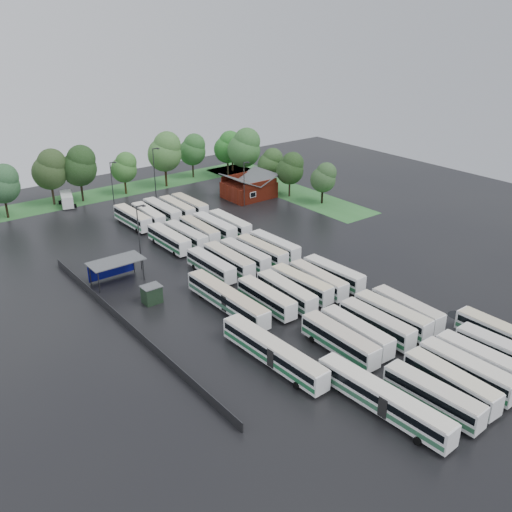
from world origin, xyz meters
TOP-DOWN VIEW (x-y plane):
  - ground at (0.00, 0.00)m, footprint 160.00×160.00m
  - brick_building at (24.00, 42.77)m, footprint 10.07×8.60m
  - wash_shed at (-17.20, 22.02)m, footprint 8.20×4.20m
  - utility_hut at (-16.20, 12.60)m, footprint 2.70×2.20m
  - grass_strip_north at (2.00, 64.80)m, footprint 80.00×10.00m
  - grass_strip_east at (34.00, 42.80)m, footprint 10.00×50.00m
  - west_fence at (-22.20, 8.00)m, footprint 0.10×50.00m
  - bus_r0c0 at (-4.50, -26.13)m, footprint 2.87×11.10m
  - bus_r0c1 at (-1.08, -25.90)m, footprint 2.68×11.12m
  - bus_r0c2 at (2.17, -25.72)m, footprint 2.56×11.29m
  - bus_r0c3 at (5.09, -25.92)m, footprint 2.78×11.33m
  - bus_r0c4 at (8.59, -26.24)m, footprint 2.89×11.22m
  - bus_r1c0 at (-4.41, -12.65)m, footprint 2.58×11.29m
  - bus_r1c1 at (-1.39, -12.57)m, footprint 2.65×10.82m
  - bus_r1c2 at (2.11, -12.75)m, footprint 2.34×10.91m
  - bus_r1c3 at (5.30, -12.62)m, footprint 2.63×11.16m
  - bus_r1c4 at (8.26, -12.69)m, footprint 2.62×10.77m
  - bus_r2c0 at (-4.48, 1.33)m, footprint 2.43×10.70m
  - bus_r2c1 at (-1.22, 0.86)m, footprint 2.76×11.05m
  - bus_r2c2 at (2.12, 1.47)m, footprint 2.80×10.92m
  - bus_r2c3 at (5.04, 1.02)m, footprint 2.55×10.72m
  - bus_r2c4 at (8.37, 1.13)m, footprint 2.76×10.75m
  - bus_r3c0 at (-4.55, 15.00)m, footprint 2.30×10.65m
  - bus_r3c1 at (-1.35, 14.72)m, footprint 2.50×11.19m
  - bus_r3c2 at (1.94, 14.93)m, footprint 2.51×10.78m
  - bus_r3c3 at (5.10, 14.50)m, footprint 2.65×10.86m
  - bus_r3c4 at (8.25, 14.96)m, footprint 2.57×10.72m
  - bus_r4c0 at (-4.28, 28.43)m, footprint 2.39×11.06m
  - bus_r4c1 at (-1.12, 28.07)m, footprint 2.57×10.94m
  - bus_r4c2 at (2.13, 28.74)m, footprint 2.77×10.89m
  - bus_r4c3 at (5.27, 28.53)m, footprint 2.39×11.09m
  - bus_r4c4 at (8.37, 28.12)m, footprint 2.48×10.95m
  - bus_r5c0 at (-4.32, 42.08)m, footprint 2.53×11.14m
  - bus_r5c1 at (-1.19, 41.66)m, footprint 2.82×10.81m
  - bus_r5c2 at (2.06, 42.09)m, footprint 2.40×11.20m
  - bus_r5c3 at (5.29, 41.89)m, footprint 2.43×10.72m
  - bus_r5c4 at (8.28, 41.97)m, footprint 2.31×10.71m
  - artic_bus_west_a at (-8.98, -23.33)m, footprint 3.03×16.27m
  - artic_bus_west_b at (-9.01, 4.31)m, footprint 2.41×16.39m
  - artic_bus_west_c at (-12.34, -9.68)m, footprint 2.82×16.31m
  - minibus at (-9.66, 61.67)m, footprint 3.89×6.45m
  - tree_north_0 at (-21.54, 61.73)m, footprint 6.58×6.58m
  - tree_north_1 at (-11.35, 64.12)m, footprint 7.21×7.21m
  - tree_north_2 at (-5.64, 62.55)m, footprint 7.36×7.36m
  - tree_north_3 at (4.05, 61.73)m, footprint 5.72×5.72m
  - tree_north_4 at (14.14, 61.20)m, footprint 7.72×7.72m
  - tree_north_5 at (23.17, 63.97)m, footprint 6.46×6.46m
  - tree_north_6 at (34.16, 62.70)m, footprint 5.34×5.34m
  - tree_east_0 at (34.04, 29.88)m, footprint 5.34×5.33m
  - tree_east_1 at (31.68, 37.81)m, footprint 5.98×5.98m
  - tree_east_2 at (32.11, 45.13)m, footprint 5.65×5.65m
  - tree_east_3 at (30.70, 53.10)m, footprint 7.76×7.76m
  - tree_east_4 at (30.98, 60.20)m, footprint 6.65×6.65m
  - lamp_post_ne at (19.49, 38.30)m, footprint 1.46×0.28m
  - lamp_post_nw at (-11.98, 23.60)m, footprint 1.63×0.32m
  - lamp_post_back_w at (-2.27, 54.47)m, footprint 1.48×0.29m
  - lamp_post_back_e at (7.87, 55.00)m, footprint 1.69×0.33m
  - puddle_0 at (-2.01, -22.13)m, footprint 4.75×4.75m
  - puddle_1 at (5.31, -19.86)m, footprint 2.80×2.80m
  - puddle_2 at (-5.24, 4.08)m, footprint 5.82×5.82m
  - puddle_3 at (3.76, -4.13)m, footprint 3.37×3.37m
  - puddle_4 at (14.83, -16.21)m, footprint 2.58×2.58m

SIDE VIEW (x-z plane):
  - ground at x=0.00m, z-range 0.00..0.00m
  - puddle_0 at x=-2.01m, z-range 0.00..0.01m
  - puddle_1 at x=5.31m, z-range 0.00..0.01m
  - puddle_2 at x=-5.24m, z-range 0.00..0.01m
  - puddle_3 at x=3.76m, z-range 0.00..0.01m
  - puddle_4 at x=14.83m, z-range 0.00..0.01m
  - grass_strip_north at x=2.00m, z-range 0.00..0.01m
  - grass_strip_east at x=34.00m, z-range 0.00..0.01m
  - west_fence at x=-22.20m, z-range 0.00..1.20m
  - utility_hut at x=-16.20m, z-range 0.01..2.63m
  - minibus at x=-9.66m, z-range 0.14..2.80m
  - bus_r3c0 at x=-4.55m, z-range 0.15..3.11m
  - bus_r2c4 at x=8.37m, z-range 0.15..3.11m
  - bus_r3c4 at x=8.25m, z-range 0.15..3.11m
  - bus_r2c0 at x=-4.48m, z-range 0.15..3.12m
  - bus_r2c3 at x=5.04m, z-range 0.15..3.12m
  - bus_r5c3 at x=5.29m, z-range 0.15..3.12m
  - bus_r5c4 at x=8.28m, z-range 0.15..3.13m
  - bus_r1c4 at x=8.26m, z-range 0.15..3.13m
  - bus_r5c1 at x=-1.19m, z-range 0.15..3.13m
  - bus_r3c2 at x=1.94m, z-range 0.15..3.14m
  - bus_r1c1 at x=-1.39m, z-range 0.15..3.14m
  - bus_r3c3 at x=5.10m, z-range 0.15..3.15m
  - bus_r4c2 at x=2.13m, z-range 0.15..3.16m
  - bus_r2c2 at x=2.12m, z-range 0.15..3.16m
  - artic_bus_west_a at x=-8.98m, z-range 0.16..3.17m
  - bus_r4c1 at x=-1.12m, z-range 0.15..3.18m
  - bus_r1c2 at x=2.11m, z-range 0.15..3.19m
  - artic_bus_west_c at x=-12.34m, z-range 0.16..3.18m
  - bus_r4c4 at x=8.37m, z-range 0.15..3.19m
  - bus_r2c1 at x=-1.22m, z-range 0.15..3.21m
  - bus_r0c0 at x=-4.50m, z-range 0.15..3.22m
  - artic_bus_west_b at x=-9.01m, z-range 0.17..3.21m
  - bus_r4c0 at x=-4.28m, z-range 0.15..3.23m
  - bus_r0c1 at x=-1.08m, z-range 0.15..3.23m
  - bus_r4c3 at x=5.27m, z-range 0.15..3.24m
  - bus_r5c0 at x=-4.32m, z-range 0.15..3.25m
  - bus_r1c3 at x=5.30m, z-range 0.15..3.25m
  - bus_r0c4 at x=8.59m, z-range 0.15..3.25m
  - bus_r3c1 at x=-1.35m, z-range 0.16..3.26m
  - bus_r5c2 at x=2.06m, z-range 0.16..3.27m
  - bus_r1c0 at x=-4.41m, z-range 0.16..3.29m
  - bus_r0c2 at x=2.17m, z-range 0.16..3.29m
  - bus_r0c3 at x=5.09m, z-range 0.16..3.29m
  - brick_building at x=24.00m, z-range -0.83..4.56m
  - wash_shed at x=-17.20m, z-range 1.20..4.78m
  - lamp_post_ne at x=19.49m, z-range 0.76..10.22m
  - lamp_post_back_w at x=-2.27m, z-range 0.78..10.42m
  - tree_east_0 at x=34.04m, z-range 1.26..10.09m
  - tree_north_6 at x=34.16m, z-range 1.26..10.10m
  - tree_east_2 at x=32.11m, z-range 1.34..10.70m
  - tree_north_3 at x=4.05m, z-range 1.36..10.84m
  - lamp_post_nw at x=-11.98m, z-range 0.86..11.47m
  - lamp_post_back_e at x=7.87m, z-range 0.88..11.83m
  - tree_east_1 at x=31.68m, z-range 1.42..11.32m
  - tree_north_5 at x=23.17m, z-range 1.53..12.24m
  - tree_north_0 at x=-21.54m, z-range 1.56..12.46m
  - tree_east_4 at x=30.98m, z-range 1.58..12.59m
  - tree_north_1 at x=-11.35m, z-range 1.71..13.66m
  - tree_north_2 at x=-5.64m, z-range 1.75..13.94m
  - tree_north_4 at x=14.14m, z-range 1.83..14.62m
  - tree_east_3 at x=30.70m, z-range 1.84..14.70m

